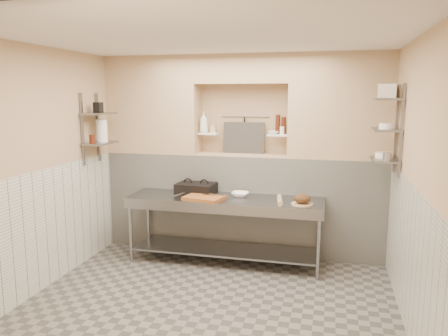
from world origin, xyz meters
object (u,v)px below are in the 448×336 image
(bowl_alcove, at_px, (273,132))
(prep_table, at_px, (225,217))
(panini_press, at_px, (196,188))
(bread_loaf, at_px, (302,199))
(bottle_soap, at_px, (204,122))
(jug_left, at_px, (102,131))
(cutting_board, at_px, (204,198))
(mixing_bowl, at_px, (240,194))
(rolling_pin, at_px, (280,200))

(bowl_alcove, bearing_deg, prep_table, -135.07)
(panini_press, height_order, bread_loaf, panini_press)
(bottle_soap, height_order, jug_left, bottle_soap)
(panini_press, xyz_separation_m, cutting_board, (0.22, -0.34, -0.05))
(mixing_bowl, height_order, bottle_soap, bottle_soap)
(bottle_soap, distance_m, bowl_alcove, 1.01)
(bottle_soap, xyz_separation_m, bowl_alcove, (1.00, 0.02, -0.13))
(prep_table, bearing_deg, mixing_bowl, 37.13)
(panini_press, xyz_separation_m, bottle_soap, (0.02, 0.35, 0.89))
(mixing_bowl, distance_m, jug_left, 2.09)
(cutting_board, relative_size, rolling_pin, 1.18)
(rolling_pin, height_order, bread_loaf, bread_loaf)
(cutting_board, distance_m, bread_loaf, 1.26)
(panini_press, relative_size, jug_left, 1.78)
(prep_table, xyz_separation_m, cutting_board, (-0.24, -0.16, 0.28))
(panini_press, distance_m, cutting_board, 0.41)
(prep_table, bearing_deg, cutting_board, -146.87)
(mixing_bowl, height_order, rolling_pin, rolling_pin)
(mixing_bowl, xyz_separation_m, bowl_alcove, (0.38, 0.42, 0.81))
(cutting_board, distance_m, bottle_soap, 1.19)
(panini_press, relative_size, mixing_bowl, 2.33)
(rolling_pin, xyz_separation_m, bottle_soap, (-1.18, 0.62, 0.93))
(jug_left, bearing_deg, cutting_board, -3.33)
(rolling_pin, bearing_deg, prep_table, 173.38)
(panini_press, distance_m, bowl_alcove, 1.32)
(cutting_board, bearing_deg, panini_press, 122.11)
(prep_table, bearing_deg, bottle_soap, 129.30)
(mixing_bowl, bearing_deg, cutting_board, -145.10)
(mixing_bowl, xyz_separation_m, jug_left, (-1.90, -0.21, 0.84))
(bread_loaf, xyz_separation_m, bottle_soap, (-1.46, 0.66, 0.89))
(cutting_board, distance_m, rolling_pin, 0.98)
(mixing_bowl, xyz_separation_m, bottle_soap, (-0.62, 0.40, 0.93))
(prep_table, distance_m, bowl_alcove, 1.35)
(rolling_pin, height_order, bottle_soap, bottle_soap)
(bottle_soap, bearing_deg, mixing_bowl, -32.80)
(prep_table, xyz_separation_m, panini_press, (-0.45, 0.19, 0.33))
(panini_press, distance_m, bottle_soap, 0.96)
(panini_press, bearing_deg, rolling_pin, -7.95)
(panini_press, relative_size, bowl_alcove, 3.67)
(prep_table, height_order, bread_loaf, bread_loaf)
(mixing_bowl, relative_size, bread_loaf, 1.14)
(bottle_soap, bearing_deg, cutting_board, -73.87)
(prep_table, height_order, panini_press, panini_press)
(prep_table, distance_m, panini_press, 0.59)
(rolling_pin, xyz_separation_m, jug_left, (-2.46, 0.02, 0.83))
(cutting_board, distance_m, mixing_bowl, 0.51)
(rolling_pin, bearing_deg, bottle_soap, 152.18)
(prep_table, distance_m, jug_left, 2.06)
(bread_loaf, height_order, jug_left, jug_left)
(prep_table, height_order, rolling_pin, rolling_pin)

